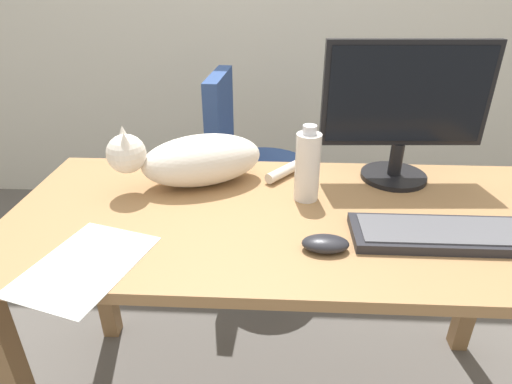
# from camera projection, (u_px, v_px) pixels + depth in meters

# --- Properties ---
(desk) EXTENTS (1.52, 0.68, 0.76)m
(desk) POSITION_uv_depth(u_px,v_px,m) (289.00, 247.00, 1.20)
(desk) COLOR #9E7247
(desk) RESTS_ON ground_plane
(office_chair) EXTENTS (0.48, 0.48, 0.96)m
(office_chair) POSITION_uv_depth(u_px,v_px,m) (252.00, 192.00, 1.98)
(office_chair) COLOR black
(office_chair) RESTS_ON ground_plane
(monitor) EXTENTS (0.48, 0.20, 0.41)m
(monitor) POSITION_uv_depth(u_px,v_px,m) (405.00, 108.00, 1.23)
(monitor) COLOR black
(monitor) RESTS_ON desk
(keyboard) EXTENTS (0.44, 0.15, 0.03)m
(keyboard) POSITION_uv_depth(u_px,v_px,m) (443.00, 234.00, 1.03)
(keyboard) COLOR #232328
(keyboard) RESTS_ON desk
(cat) EXTENTS (0.58, 0.30, 0.20)m
(cat) POSITION_uv_depth(u_px,v_px,m) (195.00, 159.00, 1.27)
(cat) COLOR silver
(cat) RESTS_ON desk
(computer_mouse) EXTENTS (0.11, 0.06, 0.04)m
(computer_mouse) POSITION_uv_depth(u_px,v_px,m) (325.00, 244.00, 0.99)
(computer_mouse) COLOR #232328
(computer_mouse) RESTS_ON desk
(paper_sheet) EXTENTS (0.29, 0.34, 0.00)m
(paper_sheet) POSITION_uv_depth(u_px,v_px,m) (85.00, 265.00, 0.95)
(paper_sheet) COLOR white
(paper_sheet) RESTS_ON desk
(water_bottle) EXTENTS (0.07, 0.07, 0.22)m
(water_bottle) POSITION_uv_depth(u_px,v_px,m) (307.00, 166.00, 1.18)
(water_bottle) COLOR silver
(water_bottle) RESTS_ON desk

